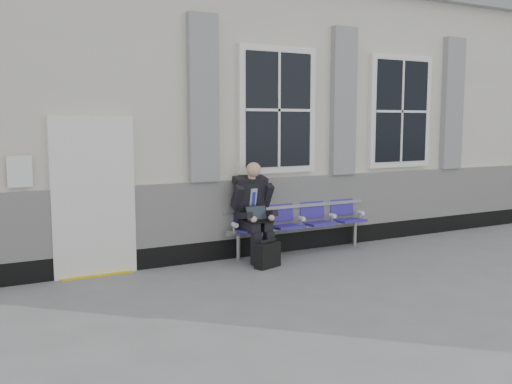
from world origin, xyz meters
TOP-DOWN VIEW (x-y plane):
  - ground at (0.00, 0.00)m, footprint 70.00×70.00m
  - station_building at (-0.02, 3.47)m, footprint 14.40×4.40m
  - bench at (-1.81, 1.32)m, footprint 2.60×0.47m
  - businessman at (-2.72, 1.18)m, footprint 0.61×0.82m
  - briefcase at (-2.74, 0.70)m, footprint 0.43×0.29m

SIDE VIEW (x-z plane):
  - ground at x=0.00m, z-range 0.00..0.00m
  - briefcase at x=-2.74m, z-range -0.02..0.39m
  - bench at x=-1.81m, z-range 0.10..1.01m
  - businessman at x=-2.72m, z-range 0.05..1.53m
  - station_building at x=-0.02m, z-range -0.02..4.47m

